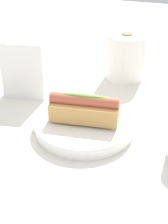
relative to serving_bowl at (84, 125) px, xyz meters
The scene contains 5 objects.
ground_plane 0.03m from the serving_bowl, behind, with size 2.40×2.40×0.00m, color silver.
serving_bowl is the anchor object (origin of this frame).
hotdog_front 0.04m from the serving_bowl, 134.12° to the right, with size 0.15×0.07×0.06m.
paper_towel_roll 0.30m from the serving_bowl, 84.26° to the left, with size 0.11×0.11×0.13m.
napkin_box 0.23m from the serving_bowl, 150.95° to the left, with size 0.11×0.04×0.15m, color white.
Camera 1 is at (0.22, -0.59, 0.43)m, focal length 53.78 mm.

